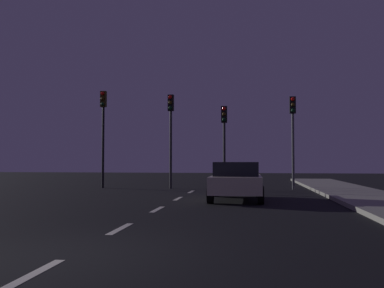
% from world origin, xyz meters
% --- Properties ---
extents(ground_plane, '(80.00, 80.00, 0.00)m').
position_xyz_m(ground_plane, '(0.00, 7.00, 0.00)').
color(ground_plane, black).
extents(lane_stripe_nearest, '(0.16, 1.60, 0.01)m').
position_xyz_m(lane_stripe_nearest, '(0.00, -1.20, 0.00)').
color(lane_stripe_nearest, silver).
rests_on(lane_stripe_nearest, ground_plane).
extents(lane_stripe_second, '(0.16, 1.60, 0.01)m').
position_xyz_m(lane_stripe_second, '(0.00, 2.60, 0.00)').
color(lane_stripe_second, silver).
rests_on(lane_stripe_second, ground_plane).
extents(lane_stripe_third, '(0.16, 1.60, 0.01)m').
position_xyz_m(lane_stripe_third, '(0.00, 6.40, 0.00)').
color(lane_stripe_third, silver).
rests_on(lane_stripe_third, ground_plane).
extents(lane_stripe_fourth, '(0.16, 1.60, 0.01)m').
position_xyz_m(lane_stripe_fourth, '(0.00, 10.20, 0.00)').
color(lane_stripe_fourth, silver).
rests_on(lane_stripe_fourth, ground_plane).
extents(lane_stripe_fifth, '(0.16, 1.60, 0.01)m').
position_xyz_m(lane_stripe_fifth, '(0.00, 14.00, 0.00)').
color(lane_stripe_fifth, silver).
rests_on(lane_stripe_fifth, ground_plane).
extents(traffic_signal_far_left, '(0.32, 0.38, 5.48)m').
position_xyz_m(traffic_signal_far_left, '(-5.36, 16.28, 3.80)').
color(traffic_signal_far_left, black).
rests_on(traffic_signal_far_left, ground_plane).
extents(traffic_signal_center_left, '(0.32, 0.38, 5.19)m').
position_xyz_m(traffic_signal_center_left, '(-1.46, 16.28, 3.62)').
color(traffic_signal_center_left, '#2D2D30').
rests_on(traffic_signal_center_left, ground_plane).
extents(traffic_signal_center_right, '(0.32, 0.38, 4.50)m').
position_xyz_m(traffic_signal_center_right, '(1.50, 16.28, 3.18)').
color(traffic_signal_center_right, '#2D2D30').
rests_on(traffic_signal_center_right, ground_plane).
extents(traffic_signal_far_right, '(0.32, 0.38, 4.95)m').
position_xyz_m(traffic_signal_far_right, '(5.15, 16.28, 3.47)').
color(traffic_signal_far_right, '#4C4C51').
rests_on(traffic_signal_far_right, ground_plane).
extents(car_stopped_ahead, '(2.01, 4.10, 1.48)m').
position_xyz_m(car_stopped_ahead, '(2.36, 9.88, 0.75)').
color(car_stopped_ahead, beige).
rests_on(car_stopped_ahead, ground_plane).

